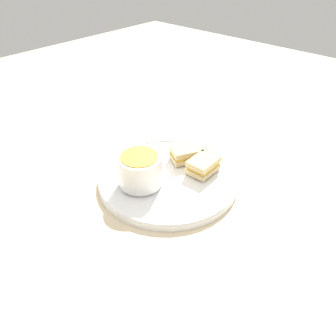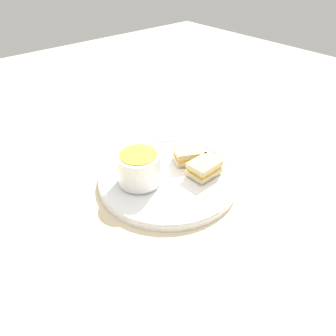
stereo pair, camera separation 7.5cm
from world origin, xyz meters
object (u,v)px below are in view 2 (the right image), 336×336
Objects in this scene: spoon at (129,170)px; sandwich_half_near at (204,168)px; sandwich_half_far at (189,155)px; soup_bowl at (139,167)px.

sandwich_half_near is (-0.13, 0.12, 0.01)m from spoon.
sandwich_half_far is (-0.01, -0.06, 0.00)m from sandwich_half_near.
soup_bowl reaches higher than sandwich_half_near.
sandwich_half_near and sandwich_half_far have the same top height.
soup_bowl is 0.15m from sandwich_half_near.
sandwich_half_far is at bearing 139.82° from spoon.
soup_bowl is at bearing -6.27° from sandwich_half_far.
sandwich_half_far is at bearing 173.73° from soup_bowl.
sandwich_half_far is at bearing -100.19° from sandwich_half_near.
spoon is (-0.00, -0.05, -0.03)m from soup_bowl.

